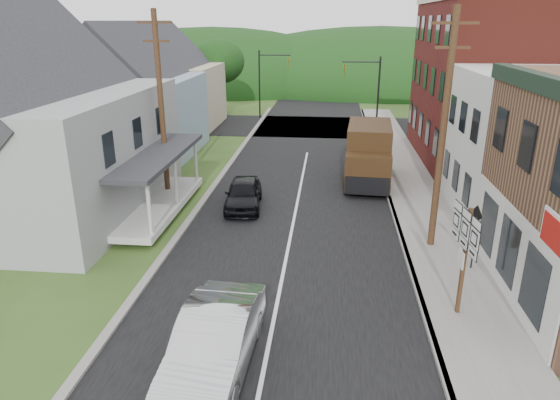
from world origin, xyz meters
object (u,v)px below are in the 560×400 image
(warning_sign, at_px, (476,228))
(route_sign_cluster, at_px, (464,247))
(delivery_van, at_px, (368,155))
(dark_sedan, at_px, (243,194))
(silver_sedan, at_px, (215,343))

(warning_sign, bearing_deg, route_sign_cluster, -131.45)
(delivery_van, relative_size, route_sign_cluster, 1.73)
(dark_sedan, xyz_separation_m, route_sign_cluster, (7.98, -8.60, 1.64))
(silver_sedan, bearing_deg, delivery_van, 75.84)
(route_sign_cluster, height_order, warning_sign, route_sign_cluster)
(route_sign_cluster, distance_m, warning_sign, 3.29)
(warning_sign, bearing_deg, dark_sedan, 128.65)
(delivery_van, relative_size, warning_sign, 2.44)
(silver_sedan, height_order, route_sign_cluster, route_sign_cluster)
(silver_sedan, relative_size, warning_sign, 2.11)
(dark_sedan, height_order, route_sign_cluster, route_sign_cluster)
(route_sign_cluster, xyz_separation_m, warning_sign, (1.18, 3.00, -0.65))
(silver_sedan, xyz_separation_m, delivery_van, (4.84, 16.31, 0.78))
(dark_sedan, distance_m, warning_sign, 10.78)
(warning_sign, bearing_deg, silver_sedan, -161.79)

